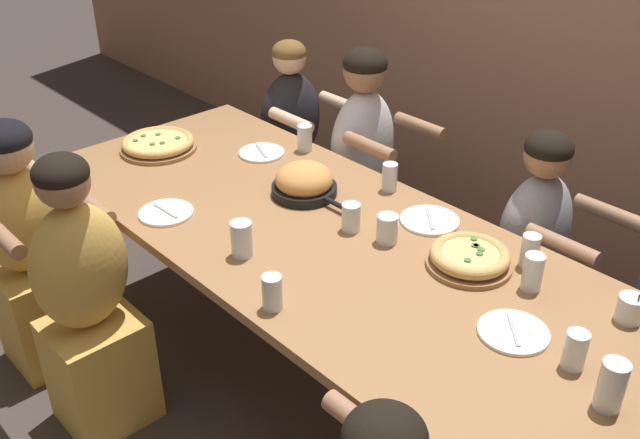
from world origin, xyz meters
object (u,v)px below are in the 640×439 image
(cocktail_glass_blue, at_px, (630,310))
(diner_far_midright, at_px, (529,270))
(pizza_board_second, at_px, (158,144))
(drinking_glass_d, at_px, (529,253))
(drinking_glass_g, at_px, (305,139))
(diner_near_midleft, at_px, (88,309))
(skillet_bowl, at_px, (304,182))
(empty_plate_c, at_px, (513,332))
(pizza_board_main, at_px, (469,258))
(drinking_glass_c, at_px, (387,230))
(drinking_glass_i, at_px, (533,272))
(drinking_glass_j, at_px, (611,388))
(diner_far_midleft, at_px, (362,179))
(drinking_glass_f, at_px, (242,241))
(diner_near_left, at_px, (31,255))
(empty_plate_d, at_px, (430,220))
(drinking_glass_h, at_px, (351,219))
(drinking_glass_b, at_px, (272,294))
(empty_plate_b, at_px, (262,153))
(drinking_glass_a, at_px, (575,352))
(drinking_glass_e, at_px, (390,179))
(empty_plate_a, at_px, (166,213))

(cocktail_glass_blue, height_order, diner_far_midright, diner_far_midright)
(pizza_board_second, height_order, diner_far_midright, diner_far_midright)
(drinking_glass_d, distance_m, drinking_glass_g, 1.24)
(drinking_glass_d, relative_size, diner_near_midleft, 0.10)
(skillet_bowl, distance_m, empty_plate_c, 1.10)
(pizza_board_main, distance_m, drinking_glass_c, 0.31)
(drinking_glass_i, bearing_deg, empty_plate_c, -68.06)
(skillet_bowl, distance_m, drinking_glass_j, 1.44)
(diner_far_midleft, bearing_deg, drinking_glass_f, 22.20)
(diner_near_left, bearing_deg, drinking_glass_i, -59.88)
(empty_plate_c, bearing_deg, empty_plate_d, 151.10)
(diner_near_left, bearing_deg, drinking_glass_h, -51.83)
(empty_plate_d, height_order, diner_far_midleft, diner_far_midleft)
(empty_plate_d, relative_size, cocktail_glass_blue, 2.09)
(drinking_glass_b, height_order, drinking_glass_f, drinking_glass_f)
(empty_plate_d, height_order, drinking_glass_f, drinking_glass_f)
(drinking_glass_d, height_order, drinking_glass_i, drinking_glass_i)
(empty_plate_c, relative_size, cocktail_glass_blue, 1.99)
(drinking_glass_i, bearing_deg, cocktail_glass_blue, 14.62)
(drinking_glass_d, xyz_separation_m, diner_far_midright, (-0.19, 0.37, -0.33))
(empty_plate_b, bearing_deg, drinking_glass_f, -43.16)
(empty_plate_d, distance_m, diner_far_midleft, 0.85)
(skillet_bowl, xyz_separation_m, drinking_glass_d, (0.91, 0.22, -0.00))
(drinking_glass_a, xyz_separation_m, drinking_glass_g, (-1.61, 0.41, 0.00))
(drinking_glass_a, relative_size, drinking_glass_f, 0.90)
(empty_plate_b, relative_size, drinking_glass_f, 1.58)
(drinking_glass_h, bearing_deg, empty_plate_d, 58.20)
(empty_plate_d, xyz_separation_m, diner_near_midleft, (-0.71, -1.09, -0.26))
(drinking_glass_j, bearing_deg, pizza_board_second, -179.84)
(drinking_glass_g, xyz_separation_m, diner_near_midleft, (0.10, -1.18, -0.31))
(drinking_glass_c, bearing_deg, diner_near_left, -144.25)
(empty_plate_c, bearing_deg, cocktail_glass_blue, 57.50)
(empty_plate_d, xyz_separation_m, drinking_glass_d, (0.42, 0.01, 0.05))
(pizza_board_second, height_order, drinking_glass_h, drinking_glass_h)
(drinking_glass_h, relative_size, diner_far_midleft, 0.09)
(drinking_glass_c, bearing_deg, drinking_glass_e, 131.29)
(drinking_glass_e, bearing_deg, empty_plate_a, -119.83)
(drinking_glass_b, height_order, drinking_glass_j, drinking_glass_j)
(empty_plate_a, relative_size, drinking_glass_a, 1.79)
(pizza_board_second, bearing_deg, drinking_glass_e, 26.36)
(skillet_bowl, distance_m, drinking_glass_d, 0.94)
(empty_plate_c, bearing_deg, drinking_glass_e, 155.08)
(pizza_board_main, xyz_separation_m, pizza_board_second, (-1.56, -0.28, -0.00))
(empty_plate_b, distance_m, cocktail_glass_blue, 1.72)
(drinking_glass_e, xyz_separation_m, diner_far_midleft, (-0.45, 0.31, -0.27))
(skillet_bowl, height_order, empty_plate_c, skillet_bowl)
(diner_far_midright, bearing_deg, diner_near_midleft, -32.72)
(empty_plate_a, distance_m, cocktail_glass_blue, 1.68)
(empty_plate_c, relative_size, empty_plate_d, 0.95)
(diner_far_midright, bearing_deg, drinking_glass_j, 41.72)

